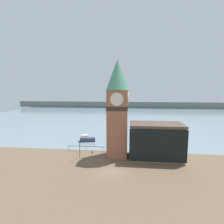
% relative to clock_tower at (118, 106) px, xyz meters
% --- Properties ---
extents(ground_plane, '(160.00, 160.00, 0.00)m').
position_rel_clock_tower_xyz_m(ground_plane, '(-0.52, -7.94, -11.36)').
color(ground_plane, brown).
extents(water, '(160.00, 120.00, 0.00)m').
position_rel_clock_tower_xyz_m(water, '(-0.52, 62.91, -11.36)').
color(water, gray).
rests_on(water, ground_plane).
extents(far_shoreline, '(180.00, 3.00, 5.00)m').
position_rel_clock_tower_xyz_m(far_shoreline, '(-0.52, 102.91, -8.86)').
color(far_shoreline, slate).
rests_on(far_shoreline, water).
extents(pier_railing, '(9.39, 0.08, 1.09)m').
position_rel_clock_tower_xyz_m(pier_railing, '(-7.89, 2.66, -10.42)').
color(pier_railing, '#232328').
rests_on(pier_railing, ground_plane).
extents(clock_tower, '(5.02, 5.02, 21.40)m').
position_rel_clock_tower_xyz_m(clock_tower, '(0.00, 0.00, 0.00)').
color(clock_tower, '#935B42').
rests_on(clock_tower, ground_plane).
extents(pier_building, '(11.41, 6.39, 7.72)m').
position_rel_clock_tower_xyz_m(pier_building, '(8.39, -0.47, -7.48)').
color(pier_building, '#A88451').
rests_on(pier_building, ground_plane).
extents(boat_near, '(4.68, 2.53, 1.94)m').
position_rel_clock_tower_xyz_m(boat_near, '(-9.56, 10.06, -10.63)').
color(boat_near, '#333856').
rests_on(boat_near, water).
extents(mooring_bollard_near, '(0.27, 0.27, 0.77)m').
position_rel_clock_tower_xyz_m(mooring_bollard_near, '(-5.94, 0.66, -10.94)').
color(mooring_bollard_near, brown).
rests_on(mooring_bollard_near, ground_plane).
extents(lamp_post, '(0.32, 0.32, 4.32)m').
position_rel_clock_tower_xyz_m(lamp_post, '(-7.99, -2.49, -8.38)').
color(lamp_post, black).
rests_on(lamp_post, ground_plane).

